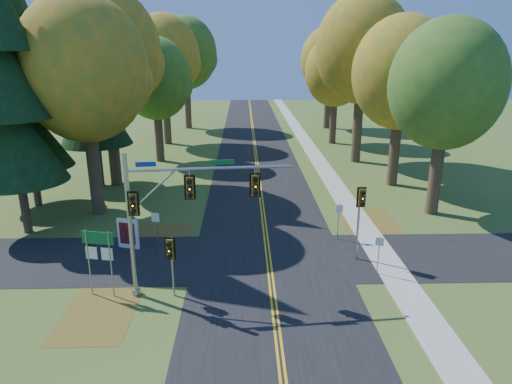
{
  "coord_description": "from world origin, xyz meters",
  "views": [
    {
      "loc": [
        -1.27,
        -20.26,
        10.77
      ],
      "look_at": [
        -0.62,
        3.66,
        3.2
      ],
      "focal_mm": 32.0,
      "sensor_mm": 36.0,
      "label": 1
    }
  ],
  "objects_px": {
    "east_signal_pole": "(360,205)",
    "info_kiosk": "(128,234)",
    "route_sign_cluster": "(99,250)",
    "traffic_mast": "(171,206)"
  },
  "relations": [
    {
      "from": "info_kiosk",
      "to": "route_sign_cluster",
      "type": "bearing_deg",
      "value": -71.46
    },
    {
      "from": "east_signal_pole",
      "to": "route_sign_cluster",
      "type": "height_order",
      "value": "east_signal_pole"
    },
    {
      "from": "east_signal_pole",
      "to": "route_sign_cluster",
      "type": "xyz_separation_m",
      "value": [
        -12.41,
        -3.21,
        -0.85
      ]
    },
    {
      "from": "east_signal_pole",
      "to": "traffic_mast",
      "type": "bearing_deg",
      "value": -163.44
    },
    {
      "from": "east_signal_pole",
      "to": "info_kiosk",
      "type": "bearing_deg",
      "value": 169.13
    },
    {
      "from": "east_signal_pole",
      "to": "info_kiosk",
      "type": "xyz_separation_m",
      "value": [
        -12.45,
        1.9,
        -2.23
      ]
    },
    {
      "from": "traffic_mast",
      "to": "route_sign_cluster",
      "type": "relative_size",
      "value": 2.28
    },
    {
      "from": "traffic_mast",
      "to": "east_signal_pole",
      "type": "relative_size",
      "value": 1.78
    },
    {
      "from": "route_sign_cluster",
      "to": "info_kiosk",
      "type": "bearing_deg",
      "value": 101.67
    },
    {
      "from": "traffic_mast",
      "to": "route_sign_cluster",
      "type": "bearing_deg",
      "value": 176.77
    }
  ]
}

